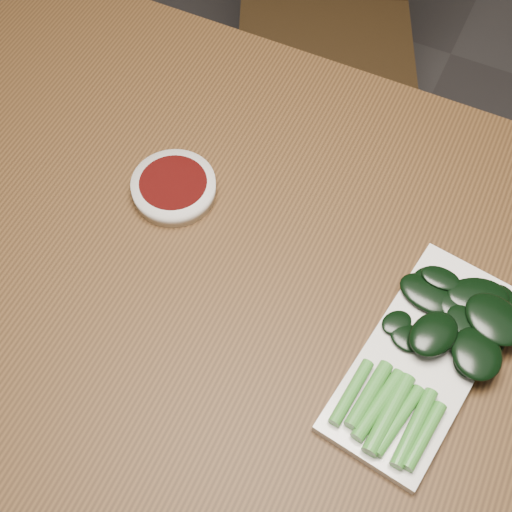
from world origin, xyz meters
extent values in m
plane|color=#302E2E|center=(0.00, 0.00, 0.00)|extent=(6.00, 6.00, 0.00)
cube|color=#3F2712|center=(0.00, 0.00, 0.73)|extent=(1.40, 0.80, 0.04)
cylinder|color=#3F2712|center=(-0.64, 0.34, 0.35)|extent=(0.05, 0.05, 0.71)
cube|color=black|center=(-0.20, 0.73, 0.43)|extent=(0.50, 0.50, 0.04)
cylinder|color=black|center=(-0.28, 0.52, 0.21)|extent=(0.04, 0.04, 0.41)
cylinder|color=black|center=(0.01, 0.65, 0.21)|extent=(0.04, 0.04, 0.41)
cylinder|color=black|center=(-0.41, 0.82, 0.21)|extent=(0.04, 0.04, 0.41)
cylinder|color=black|center=(-0.12, 0.94, 0.21)|extent=(0.04, 0.04, 0.41)
cylinder|color=silver|center=(-0.18, 0.08, 0.76)|extent=(0.11, 0.11, 0.03)
cylinder|color=#360604|center=(-0.18, 0.08, 0.77)|extent=(0.09, 0.09, 0.00)
cube|color=silver|center=(0.20, -0.01, 0.76)|extent=(0.17, 0.30, 0.01)
cylinder|color=#3B832D|center=(0.14, -0.09, 0.77)|extent=(0.02, 0.09, 0.01)
cylinder|color=#3B832D|center=(0.16, -0.09, 0.77)|extent=(0.03, 0.09, 0.02)
cylinder|color=#3B832D|center=(0.18, -0.09, 0.77)|extent=(0.03, 0.09, 0.02)
cylinder|color=#3B832D|center=(0.19, -0.10, 0.77)|extent=(0.03, 0.10, 0.02)
cylinder|color=#3B832D|center=(0.20, -0.10, 0.77)|extent=(0.03, 0.09, 0.01)
cylinder|color=#3B832D|center=(0.22, -0.10, 0.77)|extent=(0.02, 0.10, 0.02)
cylinder|color=#3B832D|center=(0.23, -0.10, 0.77)|extent=(0.03, 0.08, 0.02)
ellipsoid|color=black|center=(0.25, 0.06, 0.78)|extent=(0.03, 0.05, 0.01)
ellipsoid|color=black|center=(0.24, 0.04, 0.78)|extent=(0.09, 0.09, 0.01)
ellipsoid|color=black|center=(0.26, 0.06, 0.78)|extent=(0.09, 0.09, 0.01)
ellipsoid|color=black|center=(0.26, 0.04, 0.77)|extent=(0.06, 0.07, 0.01)
ellipsoid|color=black|center=(0.25, 0.00, 0.77)|extent=(0.04, 0.05, 0.01)
ellipsoid|color=black|center=(0.19, 0.09, 0.78)|extent=(0.05, 0.03, 0.01)
ellipsoid|color=black|center=(0.20, 0.01, 0.78)|extent=(0.07, 0.08, 0.02)
ellipsoid|color=black|center=(0.26, 0.08, 0.77)|extent=(0.06, 0.08, 0.01)
ellipsoid|color=black|center=(0.18, 0.09, 0.77)|extent=(0.05, 0.05, 0.01)
ellipsoid|color=black|center=(0.18, 0.06, 0.77)|extent=(0.08, 0.06, 0.01)
ellipsoid|color=black|center=(0.22, 0.06, 0.77)|extent=(0.06, 0.06, 0.01)
ellipsoid|color=black|center=(0.24, 0.08, 0.78)|extent=(0.09, 0.07, 0.01)
ellipsoid|color=black|center=(0.24, 0.05, 0.78)|extent=(0.05, 0.05, 0.01)
ellipsoid|color=black|center=(0.26, 0.01, 0.78)|extent=(0.08, 0.09, 0.01)
ellipsoid|color=black|center=(0.16, 0.01, 0.77)|extent=(0.05, 0.05, 0.01)
ellipsoid|color=black|center=(0.18, 0.00, 0.77)|extent=(0.03, 0.03, 0.01)
ellipsoid|color=black|center=(0.18, 0.00, 0.77)|extent=(0.05, 0.05, 0.01)
ellipsoid|color=black|center=(0.20, 0.00, 0.77)|extent=(0.04, 0.04, 0.01)
camera|label=1|loc=(0.17, -0.39, 1.53)|focal=50.00mm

